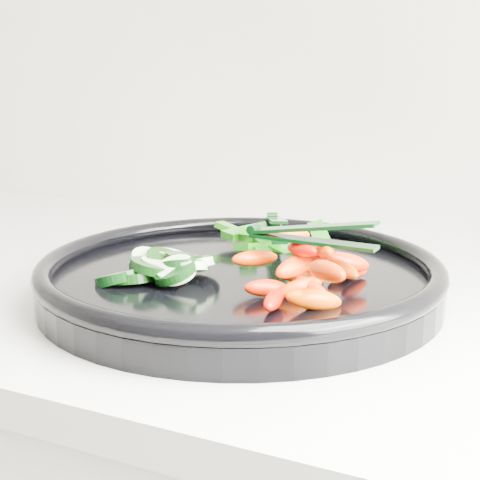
% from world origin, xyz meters
% --- Properties ---
extents(veggie_tray, '(0.49, 0.49, 0.04)m').
position_xyz_m(veggie_tray, '(0.53, 1.63, 0.95)').
color(veggie_tray, black).
rests_on(veggie_tray, counter).
extents(cucumber_pile, '(0.11, 0.11, 0.04)m').
position_xyz_m(cucumber_pile, '(0.46, 1.59, 0.96)').
color(cucumber_pile, black).
rests_on(cucumber_pile, veggie_tray).
extents(carrot_pile, '(0.13, 0.15, 0.05)m').
position_xyz_m(carrot_pile, '(0.60, 1.60, 0.97)').
color(carrot_pile, '#EE3900').
rests_on(carrot_pile, veggie_tray).
extents(pepper_pile, '(0.13, 0.11, 0.04)m').
position_xyz_m(pepper_pile, '(0.51, 1.73, 0.96)').
color(pepper_pile, '#20710A').
rests_on(pepper_pile, veggie_tray).
extents(tong_carrot, '(0.11, 0.02, 0.02)m').
position_xyz_m(tong_carrot, '(0.60, 1.60, 1.00)').
color(tong_carrot, black).
rests_on(tong_carrot, carrot_pile).
extents(tong_pepper, '(0.06, 0.11, 0.02)m').
position_xyz_m(tong_pepper, '(0.52, 1.73, 0.98)').
color(tong_pepper, black).
rests_on(tong_pepper, pepper_pile).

